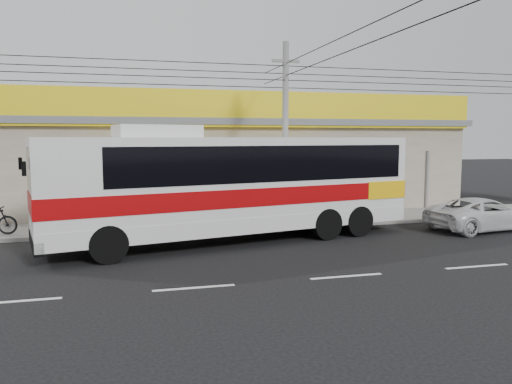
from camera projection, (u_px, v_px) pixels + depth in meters
The scene contains 7 objects.
ground at pixel (312, 255), 15.46m from camera, with size 120.00×120.00×0.00m, color black.
sidewalk at pixel (261, 222), 21.23m from camera, with size 30.00×3.20×0.15m, color gray.
lane_markings at pixel (346, 276), 13.06m from camera, with size 50.00×0.12×0.01m, color silver, non-canonical shape.
storefront_building at pixel (233, 163), 26.31m from camera, with size 22.60×9.20×5.70m.
coach_bus at pixel (240, 180), 17.41m from camera, with size 13.35×5.44×4.03m.
white_car at pixel (483, 214), 19.62m from camera, with size 2.12×4.59×1.28m, color silver.
utility_pole at pixel (286, 76), 18.98m from camera, with size 34.00×14.00×7.25m.
Camera 1 is at (-5.52, -14.23, 3.60)m, focal length 35.00 mm.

